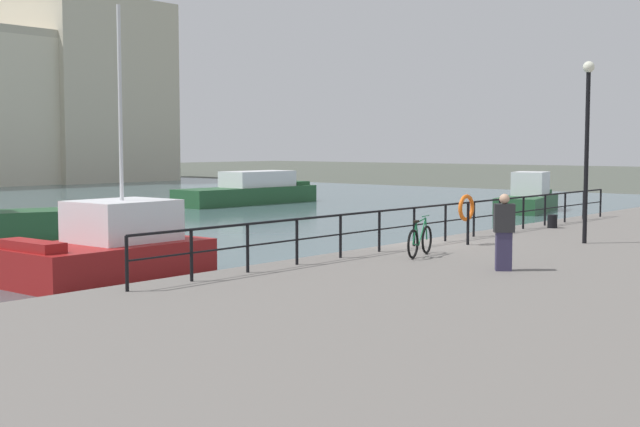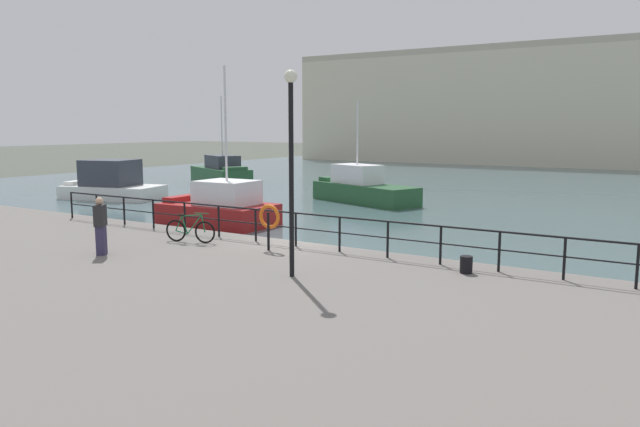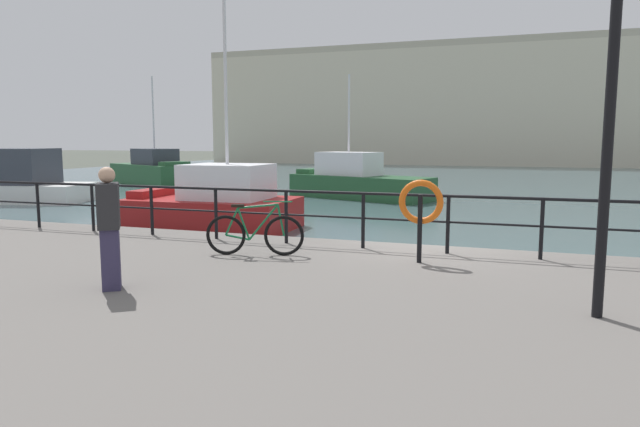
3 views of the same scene
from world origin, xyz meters
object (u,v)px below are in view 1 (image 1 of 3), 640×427
object	(u,v)px
life_ring_stand	(467,210)
standing_person	(504,232)
parked_bicycle	(420,241)
mooring_bollard	(552,221)
moored_blue_motorboat	(251,191)
moored_green_narrowboat	(528,198)
quay_lamp_post	(587,129)
moored_white_yacht	(110,249)

from	to	relation	value
life_ring_stand	standing_person	bearing A→B (deg)	-139.67
parked_bicycle	mooring_bollard	bearing A→B (deg)	-10.44
moored_blue_motorboat	moored_green_narrowboat	xyz separation A→B (m)	(5.50, -15.16, -0.05)
moored_green_narrowboat	life_ring_stand	bearing A→B (deg)	-171.73
moored_blue_motorboat	life_ring_stand	bearing A→B (deg)	-121.47
quay_lamp_post	standing_person	xyz separation A→B (m)	(-6.20, -0.82, -2.34)
parked_bicycle	life_ring_stand	size ratio (longest dim) A/B	1.23
moored_white_yacht	parked_bicycle	distance (m)	7.96
mooring_bollard	moored_green_narrowboat	bearing A→B (deg)	29.52
mooring_bollard	life_ring_stand	bearing A→B (deg)	-177.08
moored_white_yacht	moored_blue_motorboat	distance (m)	28.63
moored_blue_motorboat	parked_bicycle	world-z (taller)	moored_blue_motorboat
parked_bicycle	standing_person	world-z (taller)	standing_person
standing_person	life_ring_stand	bearing A→B (deg)	-176.12
mooring_bollard	life_ring_stand	world-z (taller)	life_ring_stand
moored_green_narrowboat	parked_bicycle	size ratio (longest dim) A/B	3.59
moored_blue_motorboat	standing_person	world-z (taller)	standing_person
life_ring_stand	moored_blue_motorboat	bearing A→B (deg)	57.44
standing_person	moored_green_narrowboat	bearing A→B (deg)	169.30
moored_blue_motorboat	moored_green_narrowboat	world-z (taller)	moored_green_narrowboat
moored_blue_motorboat	quay_lamp_post	world-z (taller)	quay_lamp_post
moored_white_yacht	mooring_bollard	size ratio (longest dim) A/B	16.02
moored_white_yacht	mooring_bollard	world-z (taller)	moored_white_yacht
life_ring_stand	mooring_bollard	bearing A→B (deg)	2.92
parked_bicycle	moored_white_yacht	bearing A→B (deg)	109.61
parked_bicycle	moored_green_narrowboat	bearing A→B (deg)	5.89
moored_white_yacht	parked_bicycle	size ratio (longest dim) A/B	4.09
moored_white_yacht	standing_person	world-z (taller)	moored_white_yacht
quay_lamp_post	standing_person	world-z (taller)	quay_lamp_post
moored_blue_motorboat	parked_bicycle	bearing A→B (deg)	-125.68
mooring_bollard	standing_person	xyz separation A→B (m)	(-9.77, -3.48, 0.64)
moored_white_yacht	moored_green_narrowboat	bearing A→B (deg)	-176.61
moored_white_yacht	parked_bicycle	world-z (taller)	moored_white_yacht
mooring_bollard	quay_lamp_post	distance (m)	5.36
parked_bicycle	quay_lamp_post	world-z (taller)	quay_lamp_post
parked_bicycle	standing_person	distance (m)	2.93
moored_green_narrowboat	mooring_bollard	size ratio (longest dim) A/B	14.08
mooring_bollard	life_ring_stand	xyz separation A→B (m)	(-6.03, -0.31, 0.75)
moored_green_narrowboat	parked_bicycle	bearing A→B (deg)	-173.40
parked_bicycle	standing_person	bearing A→B (deg)	-122.14
parked_bicycle	standing_person	size ratio (longest dim) A/B	1.02
moored_blue_motorboat	quay_lamp_post	bearing A→B (deg)	-114.87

